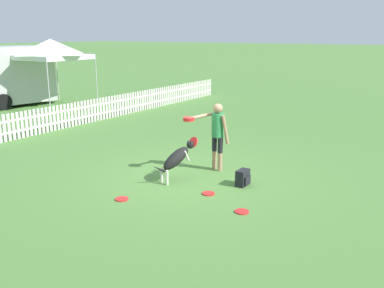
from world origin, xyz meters
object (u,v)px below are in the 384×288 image
Objects in this scene: canopy_tent_main at (51,49)px; frisbee_near_handler at (242,212)px; handler_person at (216,129)px; leaping_dog at (177,158)px; frisbee_near_dog at (208,193)px; backpack_on_grass at (243,178)px; equipment_trailer at (1,75)px; frisbee_midfield at (122,199)px.

frisbee_near_handler is at bearing -115.59° from canopy_tent_main.
handler_person is 6.14× the size of frisbee_near_handler.
leaping_dog is 4.60× the size of frisbee_near_handler.
handler_person is 6.14× the size of frisbee_near_dog.
canopy_tent_main is (5.02, 10.13, 1.95)m from leaping_dog.
frisbee_near_handler is 1.43m from backpack_on_grass.
frisbee_near_dog is 0.92m from backpack_on_grass.
frisbee_near_handler is 0.75× the size of backpack_on_grass.
handler_person is 0.32× the size of equipment_trailer.
canopy_tent_main is at bearing 56.49° from frisbee_midfield.
frisbee_near_dog is 1.00× the size of frisbee_midfield.
equipment_trailer is at bearing 72.07° from frisbee_near_dog.
canopy_tent_main reaches higher than equipment_trailer.
backpack_on_grass is at bearing -93.22° from equipment_trailer.
backpack_on_grass reaches higher than frisbee_midfield.
canopy_tent_main is at bearing -2.99° from handler_person.
frisbee_near_handler is (-1.87, -1.65, -0.98)m from handler_person.
handler_person is 4.60× the size of backpack_on_grass.
handler_person is at bearing 25.41° from frisbee_near_dog.
leaping_dog is at bearing 68.47° from frisbee_near_handler.
leaping_dog is (-1.08, 0.33, -0.47)m from handler_person.
handler_person is at bearing 90.66° from leaping_dog.
equipment_trailer reaches higher than handler_person.
equipment_trailer reaches higher than backpack_on_grass.
frisbee_near_dog is (-0.34, -1.01, -0.51)m from leaping_dog.
leaping_dog reaches higher than frisbee_near_handler.
canopy_tent_main reaches higher than backpack_on_grass.
equipment_trailer is (3.94, 12.22, 0.84)m from leaping_dog.
equipment_trailer is at bearing 71.61° from frisbee_near_handler.
equipment_trailer reaches higher than leaping_dog.
frisbee_midfield is at bearing 108.37° from frisbee_near_handler.
backpack_on_grass is at bearing 37.61° from leaping_dog.
frisbee_near_handler is 13.66m from canopy_tent_main.
frisbee_midfield is 2.58m from backpack_on_grass.
backpack_on_grass is (1.28, 0.62, 0.16)m from frisbee_near_handler.
backpack_on_grass reaches higher than frisbee_near_dog.
leaping_dog is 12.87m from equipment_trailer.
frisbee_near_dog is at bearing -96.91° from equipment_trailer.
canopy_tent_main reaches higher than frisbee_midfield.
leaping_dog is at bearing -116.35° from canopy_tent_main.
canopy_tent_main reaches higher than frisbee_near_handler.
leaping_dog is at bearing -96.85° from equipment_trailer.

